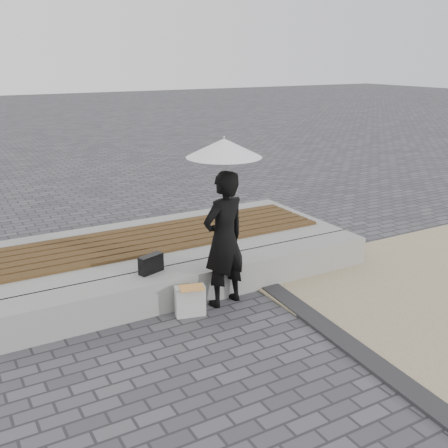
{
  "coord_description": "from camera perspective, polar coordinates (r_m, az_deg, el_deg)",
  "views": [
    {
      "loc": [
        -2.72,
        -3.76,
        2.85
      ],
      "look_at": [
        0.15,
        1.29,
        1.0
      ],
      "focal_mm": 42.54,
      "sensor_mm": 36.0,
      "label": 1
    }
  ],
  "objects": [
    {
      "name": "ground",
      "position": [
        5.45,
        5.5,
        -13.98
      ],
      "size": [
        80.0,
        80.0,
        0.0
      ],
      "primitive_type": "plane",
      "color": "#504F55",
      "rests_on": "ground"
    },
    {
      "name": "edging_band",
      "position": [
        5.54,
        15.14,
        -13.76
      ],
      "size": [
        0.61,
        5.2,
        0.04
      ],
      "primitive_type": "cube",
      "rotation": [
        0.0,
        0.0,
        -0.07
      ],
      "color": "#2B2B2E",
      "rests_on": "ground"
    },
    {
      "name": "seating_ledge",
      "position": [
        6.57,
        -2.51,
        -6.15
      ],
      "size": [
        5.0,
        0.45,
        0.4
      ],
      "primitive_type": "cube",
      "color": "gray",
      "rests_on": "ground"
    },
    {
      "name": "timber_platform",
      "position": [
        7.58,
        -6.67,
        -2.94
      ],
      "size": [
        5.0,
        2.0,
        0.4
      ],
      "primitive_type": "cube",
      "color": "#959591",
      "rests_on": "ground"
    },
    {
      "name": "timber_decking",
      "position": [
        7.51,
        -6.73,
        -1.36
      ],
      "size": [
        4.6,
        1.2,
        0.04
      ],
      "primitive_type": null,
      "color": "brown",
      "rests_on": "timber_platform"
    },
    {
      "name": "woman",
      "position": [
        6.16,
        0.0,
        -1.65
      ],
      "size": [
        0.66,
        0.51,
        1.63
      ],
      "primitive_type": "imported",
      "rotation": [
        0.0,
        0.0,
        3.36
      ],
      "color": "black",
      "rests_on": "ground"
    },
    {
      "name": "parasol",
      "position": [
        5.89,
        0.0,
        8.19
      ],
      "size": [
        0.85,
        0.85,
        1.08
      ],
      "rotation": [
        0.0,
        0.0,
        0.33
      ],
      "color": "#B1B1B6",
      "rests_on": "ground"
    },
    {
      "name": "handbag",
      "position": [
        6.32,
        -7.86,
        -4.26
      ],
      "size": [
        0.33,
        0.2,
        0.22
      ],
      "primitive_type": "cube",
      "rotation": [
        0.0,
        0.0,
        0.34
      ],
      "color": "black",
      "rests_on": "seating_ledge"
    },
    {
      "name": "canvas_tote",
      "position": [
        6.12,
        -3.66,
        -8.24
      ],
      "size": [
        0.36,
        0.22,
        0.36
      ],
      "primitive_type": "cube",
      "rotation": [
        0.0,
        0.0,
        -0.25
      ],
      "color": "beige",
      "rests_on": "ground"
    },
    {
      "name": "magazine",
      "position": [
        6.01,
        -3.48,
        -6.85
      ],
      "size": [
        0.32,
        0.27,
        0.01
      ],
      "primitive_type": "cube",
      "rotation": [
        0.0,
        0.0,
        -0.28
      ],
      "color": "#CA394C",
      "rests_on": "canvas_tote"
    }
  ]
}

